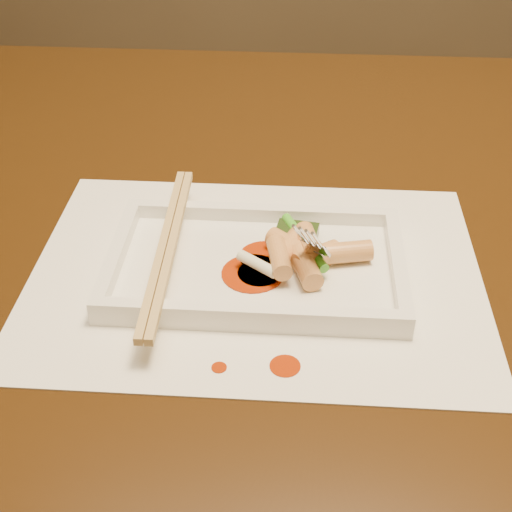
# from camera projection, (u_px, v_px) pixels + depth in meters

# --- Properties ---
(table) EXTENTS (1.40, 0.90, 0.75)m
(table) POSITION_uv_depth(u_px,v_px,m) (350.00, 300.00, 0.76)
(table) COLOR black
(table) RESTS_ON ground
(placemat) EXTENTS (0.40, 0.30, 0.00)m
(placemat) POSITION_uv_depth(u_px,v_px,m) (256.00, 273.00, 0.64)
(placemat) COLOR white
(placemat) RESTS_ON table
(sauce_splatter_a) EXTENTS (0.02, 0.02, 0.00)m
(sauce_splatter_a) POSITION_uv_depth(u_px,v_px,m) (285.00, 366.00, 0.54)
(sauce_splatter_a) COLOR #9B2704
(sauce_splatter_a) RESTS_ON placemat
(sauce_splatter_b) EXTENTS (0.01, 0.01, 0.00)m
(sauce_splatter_b) POSITION_uv_depth(u_px,v_px,m) (219.00, 367.00, 0.54)
(sauce_splatter_b) COLOR #9B2704
(sauce_splatter_b) RESTS_ON placemat
(plate_base) EXTENTS (0.26, 0.16, 0.01)m
(plate_base) POSITION_uv_depth(u_px,v_px,m) (256.00, 269.00, 0.63)
(plate_base) COLOR white
(plate_base) RESTS_ON placemat
(plate_rim_far) EXTENTS (0.26, 0.01, 0.01)m
(plate_rim_far) POSITION_uv_depth(u_px,v_px,m) (261.00, 213.00, 0.69)
(plate_rim_far) COLOR white
(plate_rim_far) RESTS_ON plate_base
(plate_rim_near) EXTENTS (0.26, 0.01, 0.01)m
(plate_rim_near) POSITION_uv_depth(u_px,v_px,m) (250.00, 314.00, 0.57)
(plate_rim_near) COLOR white
(plate_rim_near) RESTS_ON plate_base
(plate_rim_left) EXTENTS (0.01, 0.14, 0.01)m
(plate_rim_left) POSITION_uv_depth(u_px,v_px,m) (117.00, 253.00, 0.63)
(plate_rim_left) COLOR white
(plate_rim_left) RESTS_ON plate_base
(plate_rim_right) EXTENTS (0.01, 0.14, 0.01)m
(plate_rim_right) POSITION_uv_depth(u_px,v_px,m) (398.00, 264.00, 0.62)
(plate_rim_right) COLOR white
(plate_rim_right) RESTS_ON plate_base
(veg_piece) EXTENTS (0.04, 0.03, 0.01)m
(veg_piece) POSITION_uv_depth(u_px,v_px,m) (297.00, 234.00, 0.66)
(veg_piece) COLOR black
(veg_piece) RESTS_ON plate_base
(scallion_white) EXTENTS (0.04, 0.03, 0.01)m
(scallion_white) POSITION_uv_depth(u_px,v_px,m) (257.00, 264.00, 0.61)
(scallion_white) COLOR #EAEACC
(scallion_white) RESTS_ON plate_base
(scallion_green) EXTENTS (0.04, 0.08, 0.01)m
(scallion_green) POSITION_uv_depth(u_px,v_px,m) (304.00, 242.00, 0.64)
(scallion_green) COLOR #349E19
(scallion_green) RESTS_ON plate_base
(chopstick_a) EXTENTS (0.01, 0.25, 0.01)m
(chopstick_a) POSITION_uv_depth(u_px,v_px,m) (163.00, 245.00, 0.63)
(chopstick_a) COLOR tan
(chopstick_a) RESTS_ON plate_rim_near
(chopstick_b) EXTENTS (0.01, 0.25, 0.01)m
(chopstick_b) POSITION_uv_depth(u_px,v_px,m) (172.00, 246.00, 0.62)
(chopstick_b) COLOR tan
(chopstick_b) RESTS_ON plate_rim_near
(fork) EXTENTS (0.09, 0.10, 0.14)m
(fork) POSITION_uv_depth(u_px,v_px,m) (341.00, 186.00, 0.60)
(fork) COLOR silver
(fork) RESTS_ON plate_base
(sauce_blob_0) EXTENTS (0.05, 0.05, 0.00)m
(sauce_blob_0) POSITION_uv_depth(u_px,v_px,m) (265.00, 257.00, 0.64)
(sauce_blob_0) COLOR #9B2704
(sauce_blob_0) RESTS_ON plate_base
(sauce_blob_1) EXTENTS (0.04, 0.04, 0.00)m
(sauce_blob_1) POSITION_uv_depth(u_px,v_px,m) (260.00, 273.00, 0.62)
(sauce_blob_1) COLOR #9B2704
(sauce_blob_1) RESTS_ON plate_base
(sauce_blob_2) EXTENTS (0.05, 0.05, 0.00)m
(sauce_blob_2) POSITION_uv_depth(u_px,v_px,m) (253.00, 273.00, 0.62)
(sauce_blob_2) COLOR #9B2704
(sauce_blob_2) RESTS_ON plate_base
(rice_cake_0) EXTENTS (0.05, 0.04, 0.02)m
(rice_cake_0) POSITION_uv_depth(u_px,v_px,m) (317.00, 257.00, 0.62)
(rice_cake_0) COLOR tan
(rice_cake_0) RESTS_ON plate_base
(rice_cake_1) EXTENTS (0.04, 0.04, 0.02)m
(rice_cake_1) POSITION_uv_depth(u_px,v_px,m) (289.00, 246.00, 0.64)
(rice_cake_1) COLOR tan
(rice_cake_1) RESTS_ON plate_base
(rice_cake_2) EXTENTS (0.03, 0.05, 0.02)m
(rice_cake_2) POSITION_uv_depth(u_px,v_px,m) (279.00, 257.00, 0.61)
(rice_cake_2) COLOR tan
(rice_cake_2) RESTS_ON plate_base
(rice_cake_3) EXTENTS (0.05, 0.03, 0.02)m
(rice_cake_3) POSITION_uv_depth(u_px,v_px,m) (343.00, 252.00, 0.63)
(rice_cake_3) COLOR tan
(rice_cake_3) RESTS_ON plate_base
(rice_cake_4) EXTENTS (0.03, 0.04, 0.02)m
(rice_cake_4) POSITION_uv_depth(u_px,v_px,m) (290.00, 246.00, 0.64)
(rice_cake_4) COLOR tan
(rice_cake_4) RESTS_ON plate_base
(rice_cake_5) EXTENTS (0.03, 0.04, 0.02)m
(rice_cake_5) POSITION_uv_depth(u_px,v_px,m) (309.00, 242.00, 0.63)
(rice_cake_5) COLOR tan
(rice_cake_5) RESTS_ON plate_base
(rice_cake_6) EXTENTS (0.03, 0.05, 0.02)m
(rice_cake_6) POSITION_uv_depth(u_px,v_px,m) (306.00, 266.00, 0.61)
(rice_cake_6) COLOR tan
(rice_cake_6) RESTS_ON plate_base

